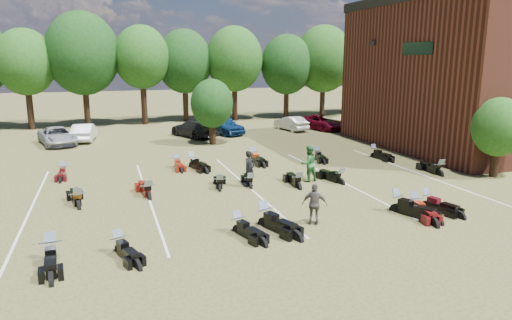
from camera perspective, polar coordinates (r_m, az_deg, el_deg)
name	(u,v)px	position (r m, az deg, el deg)	size (l,w,h in m)	color
ground	(331,200)	(21.42, 9.41, -4.91)	(160.00, 160.00, 0.00)	brown
car_1	(84,132)	(38.60, -20.66, 3.27)	(1.47, 4.21, 1.39)	silver
car_2	(57,136)	(37.53, -23.60, 2.75)	(2.22, 4.82, 1.34)	#919399
car_3	(195,128)	(38.32, -7.69, 3.96)	(2.04, 5.02, 1.46)	black
car_4	(223,125)	(39.54, -4.16, 4.39)	(1.88, 4.67, 1.59)	#0B2550
car_5	(291,123)	(41.68, 4.39, 4.59)	(1.36, 3.90, 1.28)	beige
car_6	(322,122)	(42.51, 8.24, 4.70)	(2.23, 4.83, 1.34)	#570516
car_7	(364,121)	(43.69, 13.31, 4.71)	(1.90, 4.69, 1.36)	#35363A
person_black	(250,169)	(23.04, -0.81, -1.12)	(0.67, 0.44, 1.84)	black
person_green	(309,164)	(24.15, 6.60, -0.45)	(0.94, 0.73, 1.94)	#2A7031
person_grey	(315,204)	(17.93, 7.35, -5.50)	(0.98, 0.41, 1.67)	#524C46
motorcycle_0	(52,260)	(16.43, -24.13, -11.38)	(0.73, 2.29, 1.27)	black
motorcycle_1	(120,253)	(16.22, -16.68, -11.08)	(0.64, 2.02, 1.13)	black
motorcycle_2	(265,226)	(17.90, 1.12, -8.26)	(0.79, 2.47, 1.38)	black
motorcycle_3	(238,233)	(17.28, -2.24, -9.06)	(0.67, 2.10, 1.17)	black
motorcycle_4	(397,212)	(20.40, 17.22, -6.21)	(0.80, 2.50, 1.39)	black
motorcycle_5	(426,208)	(21.32, 20.52, -5.63)	(0.70, 2.19, 1.22)	black
motorcycle_6	(414,213)	(20.51, 19.15, -6.24)	(0.72, 2.25, 1.25)	#520B0D
motorcycle_7	(149,199)	(21.86, -13.24, -4.72)	(0.74, 2.32, 1.29)	maroon
motorcycle_8	(79,208)	(21.43, -21.28, -5.60)	(0.75, 2.36, 1.32)	black
motorcycle_9	(220,190)	(22.67, -4.52, -3.79)	(0.67, 2.11, 1.18)	black
motorcycle_10	(250,188)	(23.01, -0.70, -3.51)	(0.64, 2.02, 1.13)	black
motorcycle_11	(299,189)	(23.00, 5.35, -3.57)	(0.71, 2.24, 1.25)	black
motorcycle_12	(340,184)	(24.15, 10.46, -2.95)	(0.71, 2.23, 1.24)	black
motorcycle_13	(439,175)	(27.42, 21.92, -1.80)	(0.75, 2.35, 1.31)	black
motorcycle_14	(64,176)	(27.52, -22.85, -1.83)	(0.63, 1.99, 1.11)	#3F090D
motorcycle_15	(177,167)	(27.80, -9.89, -0.89)	(0.63, 1.99, 1.11)	maroon
motorcycle_16	(192,167)	(27.58, -7.97, -0.92)	(0.75, 2.36, 1.32)	black
motorcycle_17	(253,162)	(28.82, -0.35, -0.22)	(0.74, 2.31, 1.29)	black
motorcycle_18	(317,159)	(29.91, 7.59, 0.14)	(0.66, 2.08, 1.16)	black
motorcycle_20	(374,157)	(31.07, 14.53, 0.31)	(0.70, 2.20, 1.23)	black
tree_line	(191,59)	(47.81, -8.18, 12.33)	(56.00, 6.00, 9.79)	black
young_tree_near_building	(499,127)	(27.97, 28.06, 3.65)	(2.80, 2.80, 4.16)	black
young_tree_midfield	(212,104)	(34.54, -5.55, 7.04)	(3.20, 3.20, 4.70)	black
parking_lines	(250,188)	(22.95, -0.77, -3.54)	(20.10, 14.00, 0.01)	silver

